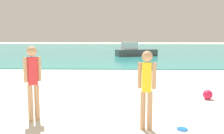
# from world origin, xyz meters

# --- Properties ---
(water) EXTENTS (160.00, 60.00, 0.06)m
(water) POSITION_xyz_m (0.00, 43.43, 0.03)
(water) COLOR teal
(water) RESTS_ON ground
(person_standing) EXTENTS (0.38, 0.23, 1.70)m
(person_standing) POSITION_xyz_m (1.19, 3.66, 0.96)
(person_standing) COLOR tan
(person_standing) RESTS_ON ground
(frisbee) EXTENTS (0.23, 0.23, 0.03)m
(frisbee) POSITION_xyz_m (1.97, 3.69, 0.01)
(frisbee) COLOR blue
(frisbee) RESTS_ON ground
(person_distant) EXTENTS (0.35, 0.28, 1.78)m
(person_distant) POSITION_xyz_m (-1.42, 4.18, 1.01)
(person_distant) COLOR tan
(person_distant) RESTS_ON ground
(boat_near) EXTENTS (4.51, 2.60, 1.46)m
(boat_near) POSITION_xyz_m (2.24, 24.06, 0.56)
(boat_near) COLOR #4C4C51
(boat_near) RESTS_ON water
(beach_ball) EXTENTS (0.30, 0.30, 0.30)m
(beach_ball) POSITION_xyz_m (3.45, 6.32, 0.15)
(beach_ball) COLOR #E51E4C
(beach_ball) RESTS_ON ground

